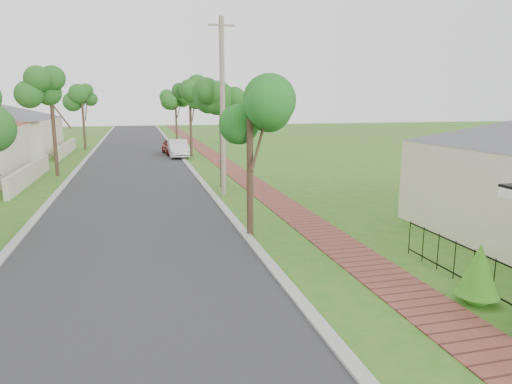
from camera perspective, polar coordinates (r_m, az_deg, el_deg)
name	(u,v)px	position (r m, az deg, el deg)	size (l,w,h in m)	color
ground	(298,343)	(9.00, 5.24, -18.33)	(160.00, 160.00, 0.00)	#2D6618
road	(135,178)	(27.70, -14.94, 1.69)	(7.00, 120.00, 0.02)	#28282B
kerb_right	(197,176)	(27.90, -7.43, 2.04)	(0.30, 120.00, 0.10)	#9E9E99
kerb_left	(68,181)	(27.98, -22.42, 1.30)	(0.30, 120.00, 0.10)	#9E9E99
sidewalk	(239,174)	(28.34, -2.20, 2.27)	(1.50, 120.00, 0.03)	brown
street_trees	(133,100)	(34.19, -15.09, 11.07)	(10.70, 37.65, 5.89)	#382619
parked_car_red	(173,147)	(39.61, -10.38, 5.59)	(1.49, 3.69, 1.26)	maroon
parked_car_white	(178,149)	(37.34, -9.71, 5.37)	(1.46, 4.18, 1.38)	silver
near_tree	(250,117)	(14.78, -0.78, 9.34)	(1.93, 1.93, 4.95)	#382619
utility_pole	(223,107)	(21.63, -4.20, 10.52)	(1.20, 0.24, 8.20)	gray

